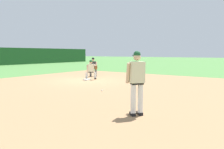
% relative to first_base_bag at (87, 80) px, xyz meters
% --- Properties ---
extents(ground_plane, '(160.00, 160.00, 0.00)m').
position_rel_first_base_bag_xyz_m(ground_plane, '(0.00, 0.00, -0.04)').
color(ground_plane, '#518942').
extents(infield_dirt_patch, '(18.00, 18.00, 0.01)m').
position_rel_first_base_bag_xyz_m(infield_dirt_patch, '(-2.65, -3.32, -0.04)').
color(infield_dirt_patch, '#A87F56').
rests_on(infield_dirt_patch, ground).
extents(first_base_bag, '(0.38, 0.38, 0.09)m').
position_rel_first_base_bag_xyz_m(first_base_bag, '(0.00, 0.00, 0.00)').
color(first_base_bag, white).
rests_on(first_base_bag, ground).
extents(baseball, '(0.07, 0.07, 0.07)m').
position_rel_first_base_bag_xyz_m(baseball, '(-2.68, -3.34, -0.01)').
color(baseball, white).
rests_on(baseball, ground).
extents(pitcher, '(0.85, 0.54, 1.86)m').
position_rel_first_base_bag_xyz_m(pitcher, '(-5.26, -6.61, 1.01)').
color(pitcher, black).
rests_on(pitcher, ground).
extents(first_baseman, '(0.71, 1.09, 1.34)m').
position_rel_first_base_bag_xyz_m(first_baseman, '(0.59, 0.12, 0.69)').
color(first_baseman, black).
rests_on(first_baseman, ground).
extents(umpire, '(0.67, 0.67, 1.46)m').
position_rel_first_base_bag_xyz_m(umpire, '(2.09, 1.21, 0.75)').
color(umpire, black).
rests_on(umpire, ground).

